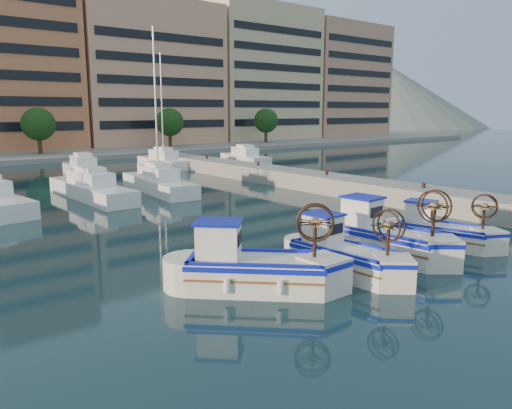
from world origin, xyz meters
name	(u,v)px	position (x,y,z in m)	size (l,w,h in m)	color
ground	(360,275)	(0.00, 0.00, 0.00)	(300.00, 300.00, 0.00)	#18323E
quay	(395,193)	(13.00, 8.00, 0.60)	(3.00, 60.00, 1.20)	gray
waterfront	(50,73)	(9.23, 65.04, 11.10)	(180.00, 40.00, 25.60)	gray
hill_east	(374,127)	(140.00, 110.00, 0.00)	(160.00, 160.00, 50.00)	slate
yacht_marina	(48,183)	(-2.74, 27.31, 0.53)	(39.02, 22.47, 11.50)	white
fishing_boat_a	(252,267)	(-3.94, 1.21, 0.80)	(4.53, 4.47, 2.92)	silver
fishing_boat_b	(343,254)	(-0.31, 0.53, 0.72)	(1.98, 4.28, 2.63)	silver
fishing_boat_c	(384,237)	(2.64, 0.98, 0.81)	(2.36, 4.81, 2.94)	silver
fishing_boat_d	(441,231)	(5.82, 0.43, 0.67)	(2.59, 4.02, 2.43)	silver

